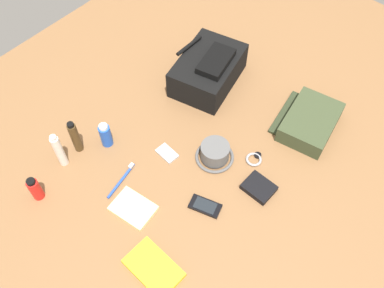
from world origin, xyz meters
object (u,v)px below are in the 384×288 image
at_px(backpack, 208,70).
at_px(toothpaste_tube, 59,151).
at_px(deodorant_spray, 106,135).
at_px(toothbrush, 123,178).
at_px(cell_phone, 205,206).
at_px(wallet, 259,188).
at_px(media_player, 167,153).
at_px(wristwatch, 254,159).
at_px(notepad, 133,208).
at_px(toiletry_pouch, 309,122).
at_px(cologne_bottle, 75,137).
at_px(bucket_hat, 215,153).
at_px(sunscreen_spray, 35,189).
at_px(paperback_novel, 154,268).

xyz_separation_m(backpack, toothpaste_tube, (-0.69, 0.14, 0.01)).
xyz_separation_m(backpack, deodorant_spray, (-0.52, 0.09, -0.02)).
height_order(backpack, toothbrush, backpack).
bearing_deg(cell_phone, deodorant_spray, 94.82).
bearing_deg(wallet, cell_phone, 152.41).
xyz_separation_m(media_player, wallet, (0.11, -0.36, 0.01)).
bearing_deg(wallet, wristwatch, 44.75).
bearing_deg(deodorant_spray, wallet, -68.59).
bearing_deg(notepad, toiletry_pouch, -27.56).
height_order(media_player, notepad, notepad).
bearing_deg(wallet, backpack, 60.40).
bearing_deg(toothbrush, toiletry_pouch, -30.31).
distance_m(cologne_bottle, notepad, 0.36).
relative_size(toiletry_pouch, bucket_hat, 1.92).
xyz_separation_m(sunscreen_spray, notepad, (0.19, -0.30, -0.04)).
bearing_deg(cell_phone, toothbrush, 110.63).
bearing_deg(deodorant_spray, notepad, -115.62).
xyz_separation_m(deodorant_spray, notepad, (-0.14, -0.28, -0.05)).
bearing_deg(sunscreen_spray, paperback_novel, -80.99).
bearing_deg(bucket_hat, media_player, 126.16).
bearing_deg(cologne_bottle, toothbrush, -86.15).
xyz_separation_m(toiletry_pouch, notepad, (-0.73, 0.27, -0.03)).
bearing_deg(media_player, bucket_hat, -53.84).
bearing_deg(toothbrush, backpack, 7.63).
height_order(sunscreen_spray, paperback_novel, sunscreen_spray).
xyz_separation_m(toothpaste_tube, paperback_novel, (-0.07, -0.55, -0.07)).
xyz_separation_m(backpack, paperback_novel, (-0.76, -0.40, -0.06)).
bearing_deg(paperback_novel, toothpaste_tube, 82.48).
xyz_separation_m(toothpaste_tube, wristwatch, (0.49, -0.54, -0.08)).
height_order(toiletry_pouch, notepad, toiletry_pouch).
distance_m(backpack, notepad, 0.68).
height_order(cologne_bottle, cell_phone, cologne_bottle).
xyz_separation_m(wristwatch, notepad, (-0.46, 0.20, 0.00)).
distance_m(toiletry_pouch, toothbrush, 0.77).
bearing_deg(wristwatch, notepad, 156.17).
xyz_separation_m(backpack, bucket_hat, (-0.29, -0.28, -0.04)).
height_order(deodorant_spray, cell_phone, deodorant_spray).
bearing_deg(bucket_hat, toothpaste_tube, 133.36).
height_order(cell_phone, notepad, notepad).
distance_m(paperback_novel, wallet, 0.48).
bearing_deg(cell_phone, paperback_novel, -176.38).
relative_size(toiletry_pouch, paperback_novel, 1.51).
bearing_deg(backpack, wristwatch, -116.34).
bearing_deg(toothbrush, wristwatch, -38.99).
bearing_deg(notepad, paperback_novel, -124.80).
relative_size(backpack, cell_phone, 2.96).
relative_size(cologne_bottle, toothbrush, 0.97).
height_order(toiletry_pouch, deodorant_spray, deodorant_spray).
bearing_deg(media_player, deodorant_spray, 118.54).
xyz_separation_m(media_player, toothbrush, (-0.19, 0.05, 0.00)).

